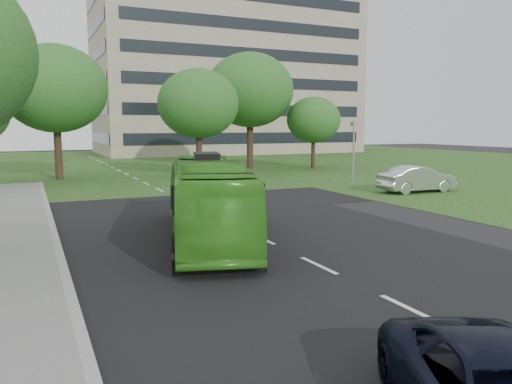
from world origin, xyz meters
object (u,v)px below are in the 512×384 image
(tree_park_b, at_px, (55,89))
(tree_park_d, at_px, (250,90))
(office_building, at_px, (226,74))
(sedan, at_px, (417,179))
(tree_park_c, at_px, (198,104))
(camera_pole, at_px, (354,145))
(tree_park_e, at_px, (314,120))
(bus, at_px, (209,200))

(tree_park_b, relative_size, tree_park_d, 0.92)
(office_building, bearing_deg, sedan, -97.86)
(office_building, distance_m, tree_park_c, 40.84)
(sedan, relative_size, camera_pole, 1.14)
(tree_park_e, height_order, sedan, tree_park_e)
(tree_park_c, distance_m, camera_pole, 13.94)
(office_building, height_order, bus, office_building)
(tree_park_c, height_order, camera_pole, tree_park_c)
(office_building, relative_size, tree_park_c, 4.49)
(sedan, bearing_deg, bus, 114.47)
(tree_park_b, relative_size, tree_park_c, 1.18)
(tree_park_d, distance_m, bus, 32.47)
(tree_park_c, bearing_deg, tree_park_b, 167.50)
(camera_pole, bearing_deg, tree_park_b, 142.80)
(sedan, bearing_deg, tree_park_b, 50.47)
(tree_park_e, distance_m, sedan, 19.22)
(office_building, height_order, tree_park_b, office_building)
(tree_park_b, relative_size, tree_park_e, 1.48)
(sedan, bearing_deg, camera_pole, 30.50)
(tree_park_e, bearing_deg, office_building, 83.60)
(tree_park_b, bearing_deg, tree_park_e, 1.93)
(bus, xyz_separation_m, sedan, (16.58, 7.08, -0.64))
(tree_park_b, bearing_deg, office_building, 51.16)
(tree_park_e, relative_size, camera_pole, 1.57)
(tree_park_d, distance_m, tree_park_e, 6.99)
(office_building, xyz_separation_m, bus, (-23.75, -59.04, -11.01))
(tree_park_d, height_order, camera_pole, tree_park_d)
(bus, relative_size, sedan, 2.07)
(tree_park_c, bearing_deg, office_building, 65.43)
(tree_park_b, height_order, tree_park_c, tree_park_b)
(sedan, bearing_deg, office_building, -6.51)
(tree_park_c, bearing_deg, tree_park_e, 13.84)
(tree_park_e, bearing_deg, camera_pole, -110.98)
(tree_park_c, xyz_separation_m, camera_pole, (7.42, -11.38, -3.12))
(sedan, bearing_deg, tree_park_c, 33.47)
(tree_park_e, bearing_deg, tree_park_c, -166.16)
(tree_park_b, bearing_deg, bus, -81.15)
(office_building, relative_size, bus, 3.75)
(bus, bearing_deg, sedan, 38.61)
(office_building, height_order, sedan, office_building)
(bus, height_order, sedan, bus)
(bus, bearing_deg, tree_park_e, 67.46)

